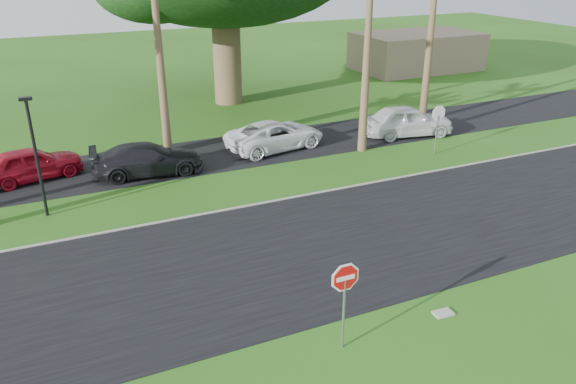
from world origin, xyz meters
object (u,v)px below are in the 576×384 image
(car_minivan, at_px, (275,135))
(car_pickup, at_px, (407,121))
(car_dark, at_px, (148,159))
(stop_sign_far, at_px, (438,120))
(car_red, at_px, (31,164))
(stop_sign_near, at_px, (345,289))

(car_minivan, relative_size, car_pickup, 1.05)
(car_dark, relative_size, car_pickup, 1.00)
(stop_sign_far, bearing_deg, car_red, -14.26)
(car_dark, height_order, car_minivan, car_minivan)
(car_dark, relative_size, car_minivan, 0.95)
(stop_sign_far, relative_size, car_minivan, 0.51)
(car_red, xyz_separation_m, car_dark, (4.81, -1.48, -0.02))
(car_dark, bearing_deg, stop_sign_far, -98.23)
(car_minivan, distance_m, car_pickup, 7.45)
(stop_sign_near, height_order, stop_sign_far, same)
(stop_sign_far, bearing_deg, car_minivan, -30.34)
(stop_sign_far, height_order, car_pickup, stop_sign_far)
(stop_sign_near, height_order, car_red, stop_sign_near)
(stop_sign_near, distance_m, car_minivan, 15.76)
(car_dark, xyz_separation_m, car_minivan, (6.65, 0.85, 0.00))
(stop_sign_near, xyz_separation_m, car_dark, (-2.04, 14.19, -1.06))
(car_minivan, xyz_separation_m, car_pickup, (7.39, -0.97, 0.12))
(stop_sign_near, relative_size, car_red, 0.61)
(stop_sign_near, bearing_deg, car_pickup, 49.57)
(car_pickup, bearing_deg, car_red, 96.07)
(car_red, bearing_deg, stop_sign_far, -117.87)
(stop_sign_far, bearing_deg, car_pickup, -99.03)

